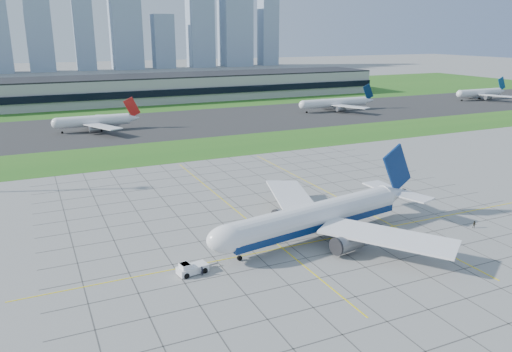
{
  "coord_description": "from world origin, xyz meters",
  "views": [
    {
      "loc": [
        -53.21,
        -83.28,
        41.59
      ],
      "look_at": [
        -3.11,
        25.46,
        7.0
      ],
      "focal_mm": 35.0,
      "sensor_mm": 36.0,
      "label": 1
    }
  ],
  "objects_px": {
    "pushback_tug": "(191,268)",
    "crew_far": "(474,225)",
    "distant_jet_3": "(480,93)",
    "airliner": "(317,217)",
    "distant_jet_1": "(95,121)",
    "distant_jet_2": "(336,103)",
    "crew_near": "(202,271)"
  },
  "relations": [
    {
      "from": "crew_far",
      "to": "distant_jet_2",
      "type": "height_order",
      "value": "distant_jet_2"
    },
    {
      "from": "distant_jet_1",
      "to": "distant_jet_2",
      "type": "bearing_deg",
      "value": 2.24
    },
    {
      "from": "airliner",
      "to": "distant_jet_2",
      "type": "distance_m",
      "value": 178.71
    },
    {
      "from": "airliner",
      "to": "crew_far",
      "type": "xyz_separation_m",
      "value": [
        34.62,
        -9.92,
        -3.89
      ]
    },
    {
      "from": "distant_jet_3",
      "to": "distant_jet_1",
      "type": "bearing_deg",
      "value": -178.51
    },
    {
      "from": "airliner",
      "to": "distant_jet_1",
      "type": "distance_m",
      "value": 144.17
    },
    {
      "from": "distant_jet_1",
      "to": "distant_jet_3",
      "type": "distance_m",
      "value": 237.96
    },
    {
      "from": "airliner",
      "to": "distant_jet_2",
      "type": "height_order",
      "value": "airliner"
    },
    {
      "from": "crew_near",
      "to": "distant_jet_3",
      "type": "xyz_separation_m",
      "value": [
        239.35,
        154.04,
        3.61
      ]
    },
    {
      "from": "airliner",
      "to": "distant_jet_2",
      "type": "relative_size",
      "value": 1.2
    },
    {
      "from": "distant_jet_2",
      "to": "distant_jet_1",
      "type": "bearing_deg",
      "value": -177.76
    },
    {
      "from": "airliner",
      "to": "crew_near",
      "type": "xyz_separation_m",
      "value": [
        -27.11,
        -5.97,
        -3.84
      ]
    },
    {
      "from": "distant_jet_1",
      "to": "distant_jet_3",
      "type": "height_order",
      "value": "same"
    },
    {
      "from": "pushback_tug",
      "to": "distant_jet_1",
      "type": "relative_size",
      "value": 0.19
    },
    {
      "from": "pushback_tug",
      "to": "distant_jet_2",
      "type": "distance_m",
      "value": 199.86
    },
    {
      "from": "distant_jet_3",
      "to": "airliner",
      "type": "bearing_deg",
      "value": -145.1
    },
    {
      "from": "pushback_tug",
      "to": "distant_jet_2",
      "type": "bearing_deg",
      "value": 39.5
    },
    {
      "from": "distant_jet_1",
      "to": "distant_jet_3",
      "type": "xyz_separation_m",
      "value": [
        237.88,
        6.2,
        0.0
      ]
    },
    {
      "from": "distant_jet_1",
      "to": "distant_jet_3",
      "type": "bearing_deg",
      "value": 1.49
    },
    {
      "from": "airliner",
      "to": "distant_jet_1",
      "type": "bearing_deg",
      "value": 90.51
    },
    {
      "from": "distant_jet_2",
      "to": "crew_near",
      "type": "bearing_deg",
      "value": -130.15
    },
    {
      "from": "pushback_tug",
      "to": "distant_jet_3",
      "type": "xyz_separation_m",
      "value": [
        240.92,
        152.53,
        3.5
      ]
    },
    {
      "from": "pushback_tug",
      "to": "distant_jet_1",
      "type": "bearing_deg",
      "value": 79.08
    },
    {
      "from": "distant_jet_1",
      "to": "distant_jet_2",
      "type": "distance_m",
      "value": 127.56
    },
    {
      "from": "pushback_tug",
      "to": "crew_far",
      "type": "bearing_deg",
      "value": -14.66
    },
    {
      "from": "crew_near",
      "to": "crew_far",
      "type": "distance_m",
      "value": 61.86
    },
    {
      "from": "pushback_tug",
      "to": "distant_jet_3",
      "type": "relative_size",
      "value": 0.19
    },
    {
      "from": "airliner",
      "to": "distant_jet_1",
      "type": "xyz_separation_m",
      "value": [
        -25.64,
        141.88,
        -0.24
      ]
    },
    {
      "from": "crew_near",
      "to": "crew_far",
      "type": "xyz_separation_m",
      "value": [
        61.74,
        -3.95,
        -0.05
      ]
    },
    {
      "from": "distant_jet_2",
      "to": "distant_jet_3",
      "type": "xyz_separation_m",
      "value": [
        110.42,
        1.2,
        -0.0
      ]
    },
    {
      "from": "pushback_tug",
      "to": "distant_jet_2",
      "type": "relative_size",
      "value": 0.18
    },
    {
      "from": "crew_near",
      "to": "crew_far",
      "type": "height_order",
      "value": "crew_near"
    }
  ]
}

